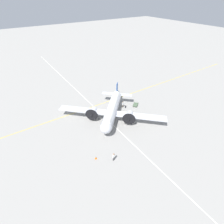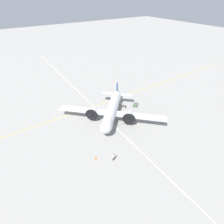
% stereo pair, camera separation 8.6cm
% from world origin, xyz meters
% --- Properties ---
extents(ground_plane, '(300.00, 300.00, 0.00)m').
position_xyz_m(ground_plane, '(0.00, 0.00, 0.00)').
color(ground_plane, gray).
extents(apron_line_eastwest, '(120.00, 0.16, 0.01)m').
position_xyz_m(apron_line_eastwest, '(0.00, 7.07, 0.00)').
color(apron_line_eastwest, gold).
rests_on(apron_line_eastwest, ground_plane).
extents(apron_line_northsouth, '(0.16, 120.00, 0.01)m').
position_xyz_m(apron_line_northsouth, '(-1.45, 0.00, 0.00)').
color(apron_line_northsouth, silver).
rests_on(apron_line_northsouth, ground_plane).
extents(airliner_main, '(20.29, 19.75, 5.84)m').
position_xyz_m(airliner_main, '(-0.31, -0.32, 2.54)').
color(airliner_main, silver).
rests_on(airliner_main, ground_plane).
extents(crew_foreground, '(0.62, 0.29, 1.82)m').
position_xyz_m(crew_foreground, '(-7.15, -11.39, 1.12)').
color(crew_foreground, '#2D2D33').
rests_on(crew_foreground, ground_plane).
extents(passenger_boarding, '(0.61, 0.28, 1.78)m').
position_xyz_m(passenger_boarding, '(5.01, 2.27, 1.09)').
color(passenger_boarding, '#473D2D').
rests_on(passenger_boarding, ground_plane).
extents(suitcase_near_door, '(0.37, 0.17, 0.63)m').
position_xyz_m(suitcase_near_door, '(5.52, 1.68, 0.30)').
color(suitcase_near_door, '#232328').
rests_on(suitcase_near_door, ground_plane).
extents(baggage_cart, '(2.41, 2.26, 0.56)m').
position_xyz_m(baggage_cart, '(8.53, 1.05, 0.28)').
color(baggage_cart, '#4C6047').
rests_on(baggage_cart, ground_plane).
extents(traffic_cone, '(0.38, 0.38, 0.50)m').
position_xyz_m(traffic_cone, '(-9.79, -9.22, 0.23)').
color(traffic_cone, orange).
rests_on(traffic_cone, ground_plane).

